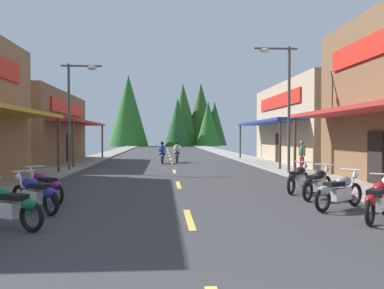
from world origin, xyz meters
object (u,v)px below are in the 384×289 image
(motorcycle_parked_right_2, at_px, (339,191))
(motorcycle_parked_right_4, at_px, (298,178))
(motorcycle_parked_left_2, at_px, (35,193))
(streetlamp_right, at_px, (283,92))
(motorcycle_parked_left_1, at_px, (6,205))
(motorcycle_parked_left_3, at_px, (44,186))
(motorcycle_parked_right_3, at_px, (317,183))
(rider_cruising_trailing, at_px, (177,154))
(pedestrian_browsing, at_px, (302,154))
(motorcycle_parked_right_1, at_px, (378,199))
(streetlamp_left, at_px, (75,101))
(rider_cruising_lead, at_px, (162,154))

(motorcycle_parked_right_2, bearing_deg, motorcycle_parked_right_4, 55.47)
(motorcycle_parked_right_4, bearing_deg, motorcycle_parked_left_2, 148.50)
(streetlamp_right, bearing_deg, motorcycle_parked_left_1, -128.72)
(motorcycle_parked_left_2, distance_m, motorcycle_parked_left_3, 1.55)
(motorcycle_parked_left_3, bearing_deg, motorcycle_parked_right_3, -131.96)
(streetlamp_right, xyz_separation_m, rider_cruising_trailing, (-4.89, 10.21, -3.47))
(rider_cruising_trailing, bearing_deg, pedestrian_browsing, -142.57)
(motorcycle_parked_right_4, relative_size, pedestrian_browsing, 1.05)
(motorcycle_parked_left_3, relative_size, rider_cruising_trailing, 0.75)
(motorcycle_parked_left_2, bearing_deg, motorcycle_parked_left_1, 132.67)
(motorcycle_parked_right_3, bearing_deg, motorcycle_parked_right_1, -135.00)
(motorcycle_parked_left_1, xyz_separation_m, motorcycle_parked_left_3, (-0.19, 3.39, 0.00))
(streetlamp_left, xyz_separation_m, motorcycle_parked_right_2, (9.29, -12.03, -3.32))
(motorcycle_parked_right_2, distance_m, motorcycle_parked_right_4, 3.32)
(motorcycle_parked_right_2, xyz_separation_m, motorcycle_parked_right_4, (0.00, 3.32, 0.00))
(motorcycle_parked_right_1, xyz_separation_m, motorcycle_parked_right_4, (-0.26, 4.80, 0.00))
(motorcycle_parked_right_3, distance_m, motorcycle_parked_left_3, 8.18)
(motorcycle_parked_right_3, height_order, motorcycle_parked_left_1, same)
(motorcycle_parked_right_2, xyz_separation_m, rider_cruising_trailing, (-3.59, 19.86, 0.17))
(pedestrian_browsing, bearing_deg, motorcycle_parked_left_3, -153.11)
(motorcycle_parked_right_1, height_order, motorcycle_parked_left_2, same)
(motorcycle_parked_right_4, xyz_separation_m, motorcycle_parked_left_3, (-8.04, -1.69, 0.00))
(streetlamp_right, relative_size, motorcycle_parked_right_4, 3.55)
(motorcycle_parked_left_1, relative_size, rider_cruising_trailing, 0.89)
(streetlamp_left, xyz_separation_m, streetlamp_right, (10.59, -2.38, 0.32))
(motorcycle_parked_right_4, bearing_deg, motorcycle_parked_left_1, 159.07)
(motorcycle_parked_right_2, bearing_deg, motorcycle_parked_right_1, -114.37)
(pedestrian_browsing, bearing_deg, rider_cruising_trailing, 110.99)
(motorcycle_parked_left_1, relative_size, motorcycle_parked_left_2, 1.17)
(motorcycle_parked_right_4, distance_m, rider_cruising_lead, 16.10)
(motorcycle_parked_left_1, bearing_deg, pedestrian_browsing, -99.84)
(motorcycle_parked_right_3, xyz_separation_m, motorcycle_parked_left_2, (-7.97, -1.79, 0.00))
(motorcycle_parked_right_2, relative_size, rider_cruising_trailing, 0.85)
(motorcycle_parked_left_2, xyz_separation_m, rider_cruising_lead, (3.16, 18.62, 0.17))
(motorcycle_parked_right_1, xyz_separation_m, motorcycle_parked_left_3, (-8.30, 3.11, 0.00))
(streetlamp_right, xyz_separation_m, motorcycle_parked_left_2, (-9.13, -9.55, -3.64))
(motorcycle_parked_left_1, relative_size, rider_cruising_lead, 0.89)
(motorcycle_parked_right_2, relative_size, pedestrian_browsing, 1.07)
(motorcycle_parked_left_1, relative_size, motorcycle_parked_left_3, 1.18)
(rider_cruising_trailing, bearing_deg, rider_cruising_lead, 139.24)
(streetlamp_right, height_order, rider_cruising_trailing, streetlamp_right)
(streetlamp_left, distance_m, motorcycle_parked_right_1, 16.87)
(motorcycle_parked_left_1, distance_m, rider_cruising_trailing, 22.04)
(streetlamp_left, bearing_deg, rider_cruising_trailing, 53.98)
(motorcycle_parked_right_1, bearing_deg, streetlamp_left, 75.26)
(rider_cruising_lead, bearing_deg, motorcycle_parked_left_1, 169.38)
(motorcycle_parked_right_1, xyz_separation_m, rider_cruising_lead, (-4.94, 20.20, 0.17))
(motorcycle_parked_right_1, relative_size, motorcycle_parked_left_2, 1.04)
(streetlamp_right, distance_m, rider_cruising_lead, 11.40)
(streetlamp_right, bearing_deg, motorcycle_parked_right_2, -97.67)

